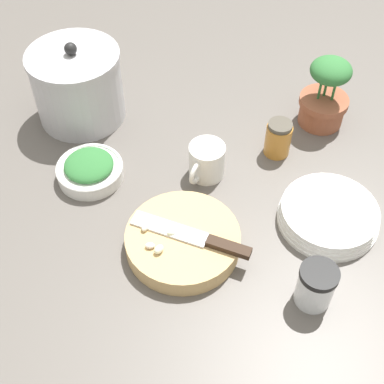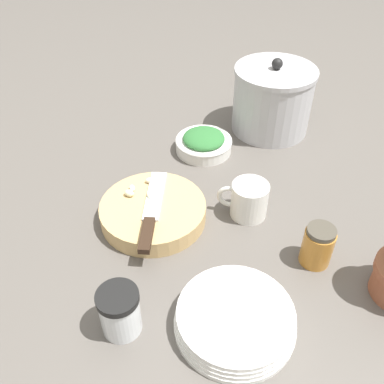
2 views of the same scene
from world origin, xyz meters
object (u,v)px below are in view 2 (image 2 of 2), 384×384
object	(u,v)px
honey_jar	(318,246)
plate_stack	(235,319)
stock_pot	(272,100)
garlic_cloves	(138,189)
spice_jar	(120,311)
coffee_mug	(248,200)
chef_knife	(151,214)
herb_bowl	(204,143)
cutting_board	(153,212)

from	to	relation	value
honey_jar	plate_stack	bearing A→B (deg)	-68.68
stock_pot	honey_jar	bearing A→B (deg)	-16.89
garlic_cloves	spice_jar	bearing A→B (deg)	-19.82
spice_jar	coffee_mug	size ratio (longest dim) A/B	0.89
plate_stack	coffee_mug	bearing A→B (deg)	150.55
spice_jar	stock_pot	size ratio (longest dim) A/B	0.42
garlic_cloves	plate_stack	xyz separation A→B (m)	(0.34, 0.07, -0.03)
chef_knife	spice_jar	world-z (taller)	spice_jar
herb_bowl	coffee_mug	size ratio (longest dim) A/B	1.45
plate_stack	honey_jar	world-z (taller)	honey_jar
stock_pot	coffee_mug	bearing A→B (deg)	-34.93
cutting_board	coffee_mug	bearing A→B (deg)	74.88
herb_bowl	garlic_cloves	bearing A→B (deg)	-54.40
spice_jar	cutting_board	bearing A→B (deg)	152.87
spice_jar	herb_bowl	bearing A→B (deg)	144.42
cutting_board	herb_bowl	distance (m)	0.27
garlic_cloves	plate_stack	size ratio (longest dim) A/B	0.37
honey_jar	stock_pot	world-z (taller)	stock_pot
coffee_mug	stock_pot	distance (m)	0.36
honey_jar	stock_pot	xyz separation A→B (m)	(-0.45, 0.14, 0.05)
spice_jar	plate_stack	bearing A→B (deg)	71.02
chef_knife	herb_bowl	xyz separation A→B (m)	(-0.23, 0.20, -0.02)
honey_jar	cutting_board	bearing A→B (deg)	-129.60
cutting_board	stock_pot	distance (m)	0.47
cutting_board	spice_jar	xyz separation A→B (m)	(0.23, -0.12, 0.03)
chef_knife	plate_stack	distance (m)	0.27
garlic_cloves	honey_jar	world-z (taller)	honey_jar
herb_bowl	plate_stack	world-z (taller)	herb_bowl
coffee_mug	honey_jar	xyz separation A→B (m)	(0.16, 0.07, 0.00)
spice_jar	stock_pot	distance (m)	0.70
coffee_mug	stock_pot	xyz separation A→B (m)	(-0.29, 0.20, 0.05)
coffee_mug	plate_stack	xyz separation A→B (m)	(0.24, -0.14, -0.02)
herb_bowl	spice_jar	distance (m)	0.53
chef_knife	plate_stack	size ratio (longest dim) A/B	1.13
plate_stack	cutting_board	bearing A→B (deg)	-168.89
herb_bowl	chef_knife	bearing A→B (deg)	-41.33
garlic_cloves	coffee_mug	world-z (taller)	coffee_mug
plate_stack	honey_jar	bearing A→B (deg)	111.32
garlic_cloves	herb_bowl	distance (m)	0.25
herb_bowl	spice_jar	size ratio (longest dim) A/B	1.63
chef_knife	garlic_cloves	size ratio (longest dim) A/B	3.03
coffee_mug	garlic_cloves	bearing A→B (deg)	-116.13
coffee_mug	herb_bowl	bearing A→B (deg)	-179.02
cutting_board	stock_pot	world-z (taller)	stock_pot
chef_knife	plate_stack	xyz separation A→B (m)	(0.27, 0.07, -0.02)
coffee_mug	plate_stack	bearing A→B (deg)	-29.45
herb_bowl	honey_jar	xyz separation A→B (m)	(0.41, 0.07, 0.02)
chef_knife	herb_bowl	bearing A→B (deg)	71.89
garlic_cloves	coffee_mug	distance (m)	0.23
cutting_board	garlic_cloves	distance (m)	0.06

